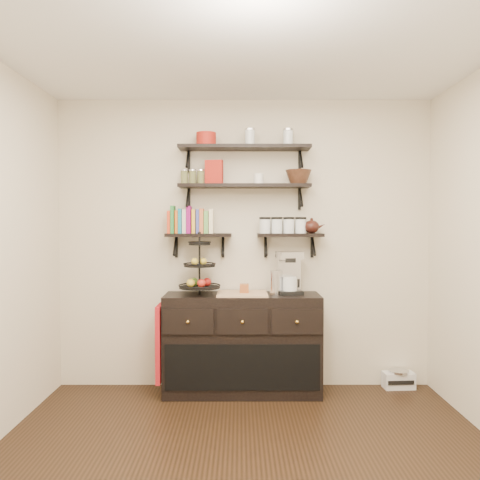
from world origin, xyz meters
name	(u,v)px	position (x,y,z in m)	size (l,w,h in m)	color
floor	(247,476)	(0.00, 0.00, 0.00)	(3.50, 3.50, 0.00)	black
ceiling	(247,28)	(0.00, 0.00, 2.70)	(3.50, 3.50, 0.02)	white
back_wall	(244,244)	(0.00, 1.75, 1.35)	(3.50, 0.02, 2.70)	beige
shelf_top	(244,148)	(0.00, 1.62, 2.23)	(1.20, 0.27, 0.23)	black
shelf_mid	(244,186)	(0.00, 1.62, 1.88)	(1.20, 0.27, 0.23)	black
shelf_low_left	(199,236)	(-0.42, 1.63, 1.43)	(0.60, 0.25, 0.23)	black
shelf_low_right	(290,236)	(0.42, 1.63, 1.43)	(0.60, 0.25, 0.23)	black
cookbooks	(192,221)	(-0.49, 1.63, 1.57)	(0.40, 0.15, 0.26)	red
glass_canisters	(283,226)	(0.36, 1.63, 1.51)	(0.43, 0.10, 0.13)	silver
sideboard	(242,344)	(-0.02, 1.51, 0.45)	(1.40, 0.50, 0.92)	black
fruit_stand	(200,274)	(-0.40, 1.52, 1.09)	(0.37, 0.37, 0.54)	black
candle	(244,288)	(0.00, 1.51, 0.96)	(0.08, 0.08, 0.08)	brown
coffee_maker	(289,274)	(0.41, 1.54, 1.08)	(0.25, 0.25, 0.39)	black
thermal_carafe	(276,283)	(0.28, 1.49, 1.01)	(0.11, 0.11, 0.22)	silver
apron	(160,343)	(-0.75, 1.41, 0.48)	(0.04, 0.29, 0.68)	#AF121C
radio	(399,379)	(1.44, 1.64, 0.08)	(0.29, 0.20, 0.17)	silver
recipe_box	(214,172)	(-0.28, 1.61, 2.01)	(0.16, 0.06, 0.22)	#A21D12
walnut_bowl	(298,177)	(0.49, 1.61, 1.96)	(0.24, 0.24, 0.13)	black
ramekins	(259,179)	(0.13, 1.61, 1.95)	(0.09, 0.09, 0.10)	white
teapot	(312,226)	(0.62, 1.63, 1.52)	(0.19, 0.14, 0.14)	black
red_pot	(206,139)	(-0.35, 1.61, 2.31)	(0.18, 0.18, 0.12)	#A21D12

